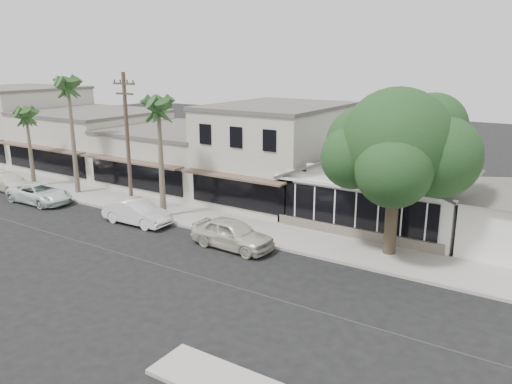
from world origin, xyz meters
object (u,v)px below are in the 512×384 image
Objects in this scene: car_1 at (137,212)px; car_0 at (232,234)px; car_2 at (40,193)px; shade_tree at (397,147)px; car_3 at (10,182)px; utility_pole at (128,141)px.

car_0 is at bearing -92.62° from car_1.
car_1 is 0.91× the size of car_2.
shade_tree is at bearing -60.50° from car_0.
car_2 is (-16.28, -0.25, -0.11)m from car_0.
car_2 reaches higher than car_3.
car_1 is 0.53× the size of shade_tree.
car_0 reaches higher than car_1.
car_3 is 0.54× the size of shade_tree.
utility_pole is 16.45m from shade_tree.
car_1 reaches higher than car_3.
car_2 is at bearing 90.93° from car_1.
utility_pole is at bearing -171.80° from shade_tree.
car_3 is at bearing 90.89° from car_0.
car_3 is at bearing -176.33° from utility_pole.
car_0 is 7.21m from car_1.
car_3 is at bearing -173.74° from shade_tree.
car_1 is at bearing -166.13° from shade_tree.
car_1 is at bearing -89.09° from car_2.
shade_tree is at bearing 8.20° from utility_pole.
car_0 reaches higher than car_3.
utility_pole is at bearing -83.36° from car_3.
car_1 is at bearing -35.49° from utility_pole.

